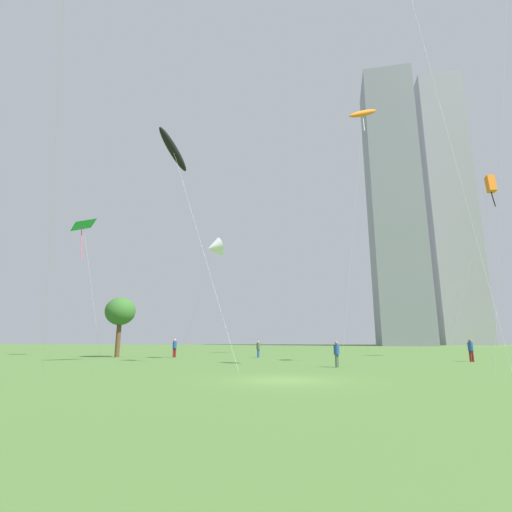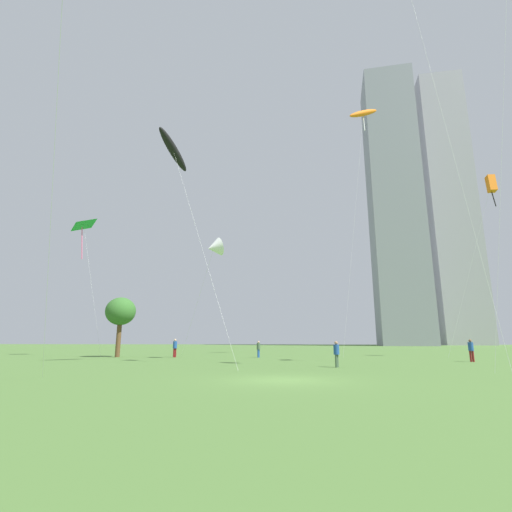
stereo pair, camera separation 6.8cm
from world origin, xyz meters
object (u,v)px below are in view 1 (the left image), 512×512
(person_standing_1, at_px, (175,347))
(distant_highrise_0, at_px, (394,204))
(distant_highrise_1, at_px, (448,205))
(person_standing_2, at_px, (337,352))
(kite_flying_5, at_px, (491,184))
(person_standing_0, at_px, (471,349))
(kite_flying_4, at_px, (363,114))
(kite_flying_6, at_px, (214,248))
(park_tree_0, at_px, (120,312))
(person_standing_3, at_px, (258,348))
(kite_flying_3, at_px, (173,150))
(kite_flying_1, at_px, (83,227))

(person_standing_1, xyz_separation_m, distant_highrise_0, (44.70, 88.39, 45.50))
(person_standing_1, height_order, distant_highrise_1, distant_highrise_1)
(person_standing_2, distance_m, kite_flying_5, 27.85)
(person_standing_0, xyz_separation_m, person_standing_1, (-25.74, 5.04, 0.03))
(person_standing_0, height_order, kite_flying_4, kite_flying_4)
(person_standing_0, distance_m, kite_flying_6, 22.95)
(park_tree_0, height_order, distant_highrise_0, distant_highrise_0)
(kite_flying_6, bearing_deg, distant_highrise_1, 59.55)
(person_standing_1, height_order, kite_flying_5, kite_flying_5)
(person_standing_1, height_order, person_standing_3, person_standing_1)
(person_standing_3, height_order, kite_flying_4, kite_flying_4)
(person_standing_3, distance_m, distant_highrise_0, 105.45)
(kite_flying_3, xyz_separation_m, kite_flying_4, (17.89, 16.55, 12.61))
(kite_flying_3, bearing_deg, person_standing_1, 104.49)
(park_tree_0, distance_m, distant_highrise_0, 110.37)
(person_standing_1, xyz_separation_m, kite_flying_4, (20.76, 5.45, 27.86))
(park_tree_0, bearing_deg, kite_flying_1, 166.38)
(person_standing_0, xyz_separation_m, person_standing_3, (-17.44, 5.60, -0.08))
(kite_flying_5, xyz_separation_m, park_tree_0, (-38.11, -1.77, -12.83))
(person_standing_0, relative_size, kite_flying_1, 0.12)
(person_standing_3, xyz_separation_m, kite_flying_3, (-5.43, -11.66, 15.36))
(person_standing_2, xyz_separation_m, distant_highrise_0, (30.01, 100.96, 45.61))
(kite_flying_5, height_order, distant_highrise_0, distant_highrise_0)
(kite_flying_4, xyz_separation_m, kite_flying_5, (11.52, -3.94, -11.58))
(person_standing_1, relative_size, kite_flying_3, 0.10)
(person_standing_1, xyz_separation_m, distant_highrise_1, (68.31, 104.24, 50.12))
(person_standing_2, distance_m, park_tree_0, 24.19)
(person_standing_3, relative_size, kite_flying_3, 0.09)
(person_standing_3, height_order, kite_flying_3, kite_flying_3)
(person_standing_2, relative_size, kite_flying_6, 0.14)
(person_standing_1, height_order, kite_flying_4, kite_flying_4)
(person_standing_1, relative_size, distant_highrise_0, 0.02)
(kite_flying_1, relative_size, kite_flying_6, 1.35)
(person_standing_3, relative_size, kite_flying_5, 0.09)
(person_standing_3, distance_m, kite_flying_3, 20.04)
(person_standing_1, bearing_deg, kite_flying_5, -44.68)
(park_tree_0, bearing_deg, distant_highrise_0, 60.32)
(kite_flying_4, bearing_deg, person_standing_0, -64.60)
(person_standing_2, xyz_separation_m, kite_flying_5, (17.58, 14.07, 16.39))
(kite_flying_6, bearing_deg, person_standing_1, 139.27)
(kite_flying_4, bearing_deg, park_tree_0, -167.87)
(person_standing_0, xyz_separation_m, distant_highrise_1, (42.57, 109.28, 50.15))
(person_standing_2, bearing_deg, person_standing_1, -99.10)
(kite_flying_6, relative_size, distant_highrise_1, 0.11)
(distant_highrise_0, bearing_deg, person_standing_1, -111.80)
(park_tree_0, relative_size, distant_highrise_1, 0.06)
(kite_flying_6, height_order, distant_highrise_0, distant_highrise_0)
(kite_flying_1, bearing_deg, person_standing_1, -5.66)
(kite_flying_3, distance_m, distant_highrise_1, 137.12)
(person_standing_0, distance_m, kite_flying_5, 18.75)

